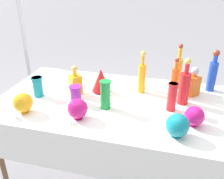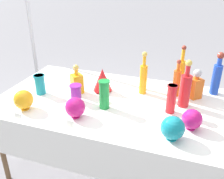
{
  "view_description": "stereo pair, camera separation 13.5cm",
  "coord_description": "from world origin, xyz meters",
  "px_view_note": "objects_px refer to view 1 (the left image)",
  "views": [
    {
      "loc": [
        0.48,
        -1.79,
        1.77
      ],
      "look_at": [
        0.0,
        0.0,
        0.86
      ],
      "focal_mm": 40.0,
      "sensor_mm": 36.0,
      "label": 1
    },
    {
      "loc": [
        0.61,
        -1.75,
        1.77
      ],
      "look_at": [
        0.0,
        0.0,
        0.86
      ],
      "focal_mm": 40.0,
      "sensor_mm": 36.0,
      "label": 2
    }
  ],
  "objects_px": {
    "square_decanter_0": "(193,83)",
    "round_bowl_0": "(78,109)",
    "tall_bottle_1": "(142,76)",
    "tall_bottle_2": "(175,79)",
    "fluted_vase_0": "(101,80)",
    "round_bowl_2": "(177,125)",
    "slender_vase_0": "(38,86)",
    "slender_vase_3": "(172,96)",
    "square_decanter_1": "(75,83)",
    "tall_bottle_4": "(213,73)",
    "round_bowl_1": "(194,116)",
    "canopy_pole": "(23,36)",
    "slender_vase_2": "(105,94)",
    "tall_bottle_3": "(184,86)",
    "tall_bottle_0": "(178,71)",
    "slender_vase_1": "(76,94)",
    "round_bowl_3": "(23,103)"
  },
  "relations": [
    {
      "from": "square_decanter_1",
      "to": "slender_vase_1",
      "type": "relative_size",
      "value": 1.82
    },
    {
      "from": "slender_vase_2",
      "to": "slender_vase_3",
      "type": "bearing_deg",
      "value": 11.48
    },
    {
      "from": "tall_bottle_3",
      "to": "tall_bottle_0",
      "type": "bearing_deg",
      "value": 101.82
    },
    {
      "from": "square_decanter_1",
      "to": "round_bowl_0",
      "type": "height_order",
      "value": "square_decanter_1"
    },
    {
      "from": "slender_vase_0",
      "to": "slender_vase_3",
      "type": "relative_size",
      "value": 0.77
    },
    {
      "from": "slender_vase_0",
      "to": "tall_bottle_4",
      "type": "bearing_deg",
      "value": 19.14
    },
    {
      "from": "round_bowl_1",
      "to": "canopy_pole",
      "type": "xyz_separation_m",
      "value": [
        -1.9,
        0.91,
        0.22
      ]
    },
    {
      "from": "tall_bottle_0",
      "to": "round_bowl_0",
      "type": "height_order",
      "value": "tall_bottle_0"
    },
    {
      "from": "square_decanter_0",
      "to": "canopy_pole",
      "type": "bearing_deg",
      "value": 167.5
    },
    {
      "from": "round_bowl_2",
      "to": "canopy_pole",
      "type": "distance_m",
      "value": 2.1
    },
    {
      "from": "tall_bottle_0",
      "to": "tall_bottle_4",
      "type": "height_order",
      "value": "tall_bottle_0"
    },
    {
      "from": "fluted_vase_0",
      "to": "round_bowl_2",
      "type": "xyz_separation_m",
      "value": [
        0.68,
        -0.51,
        -0.03
      ]
    },
    {
      "from": "tall_bottle_1",
      "to": "tall_bottle_4",
      "type": "height_order",
      "value": "same"
    },
    {
      "from": "slender_vase_1",
      "to": "round_bowl_3",
      "type": "distance_m",
      "value": 0.41
    },
    {
      "from": "tall_bottle_0",
      "to": "tall_bottle_3",
      "type": "relative_size",
      "value": 1.06
    },
    {
      "from": "slender_vase_0",
      "to": "fluted_vase_0",
      "type": "distance_m",
      "value": 0.55
    },
    {
      "from": "slender_vase_3",
      "to": "round_bowl_2",
      "type": "bearing_deg",
      "value": -80.99
    },
    {
      "from": "tall_bottle_1",
      "to": "round_bowl_3",
      "type": "xyz_separation_m",
      "value": [
        -0.82,
        -0.58,
        -0.07
      ]
    },
    {
      "from": "tall_bottle_3",
      "to": "square_decanter_0",
      "type": "bearing_deg",
      "value": 66.89
    },
    {
      "from": "tall_bottle_3",
      "to": "canopy_pole",
      "type": "height_order",
      "value": "canopy_pole"
    },
    {
      "from": "tall_bottle_3",
      "to": "round_bowl_1",
      "type": "height_order",
      "value": "tall_bottle_3"
    },
    {
      "from": "square_decanter_0",
      "to": "slender_vase_3",
      "type": "xyz_separation_m",
      "value": [
        -0.16,
        -0.32,
        0.01
      ]
    },
    {
      "from": "square_decanter_0",
      "to": "slender_vase_2",
      "type": "bearing_deg",
      "value": -147.94
    },
    {
      "from": "tall_bottle_4",
      "to": "slender_vase_2",
      "type": "height_order",
      "value": "tall_bottle_4"
    },
    {
      "from": "slender_vase_0",
      "to": "square_decanter_1",
      "type": "bearing_deg",
      "value": 22.26
    },
    {
      "from": "tall_bottle_1",
      "to": "round_bowl_1",
      "type": "height_order",
      "value": "tall_bottle_1"
    },
    {
      "from": "slender_vase_0",
      "to": "round_bowl_1",
      "type": "bearing_deg",
      "value": -5.5
    },
    {
      "from": "tall_bottle_3",
      "to": "slender_vase_3",
      "type": "bearing_deg",
      "value": -122.74
    },
    {
      "from": "tall_bottle_1",
      "to": "round_bowl_1",
      "type": "bearing_deg",
      "value": -44.43
    },
    {
      "from": "tall_bottle_1",
      "to": "tall_bottle_2",
      "type": "relative_size",
      "value": 1.16
    },
    {
      "from": "slender_vase_1",
      "to": "canopy_pole",
      "type": "relative_size",
      "value": 0.05
    },
    {
      "from": "tall_bottle_3",
      "to": "round_bowl_3",
      "type": "relative_size",
      "value": 2.46
    },
    {
      "from": "square_decanter_0",
      "to": "canopy_pole",
      "type": "height_order",
      "value": "canopy_pole"
    },
    {
      "from": "slender_vase_0",
      "to": "slender_vase_1",
      "type": "height_order",
      "value": "slender_vase_0"
    },
    {
      "from": "tall_bottle_0",
      "to": "slender_vase_0",
      "type": "xyz_separation_m",
      "value": [
        -1.15,
        -0.48,
        -0.07
      ]
    },
    {
      "from": "square_decanter_1",
      "to": "tall_bottle_0",
      "type": "bearing_deg",
      "value": 22.92
    },
    {
      "from": "slender_vase_3",
      "to": "round_bowl_3",
      "type": "relative_size",
      "value": 1.44
    },
    {
      "from": "tall_bottle_1",
      "to": "round_bowl_2",
      "type": "distance_m",
      "value": 0.68
    },
    {
      "from": "round_bowl_1",
      "to": "tall_bottle_4",
      "type": "bearing_deg",
      "value": 75.65
    },
    {
      "from": "fluted_vase_0",
      "to": "round_bowl_1",
      "type": "bearing_deg",
      "value": -24.03
    },
    {
      "from": "square_decanter_0",
      "to": "round_bowl_1",
      "type": "bearing_deg",
      "value": -89.81
    },
    {
      "from": "round_bowl_0",
      "to": "round_bowl_2",
      "type": "xyz_separation_m",
      "value": [
        0.71,
        -0.04,
        0.0
      ]
    },
    {
      "from": "slender_vase_3",
      "to": "canopy_pole",
      "type": "height_order",
      "value": "canopy_pole"
    },
    {
      "from": "slender_vase_0",
      "to": "slender_vase_3",
      "type": "bearing_deg",
      "value": 2.7
    },
    {
      "from": "square_decanter_0",
      "to": "round_bowl_0",
      "type": "distance_m",
      "value": 1.03
    },
    {
      "from": "slender_vase_0",
      "to": "slender_vase_2",
      "type": "distance_m",
      "value": 0.62
    },
    {
      "from": "square_decanter_1",
      "to": "slender_vase_1",
      "type": "height_order",
      "value": "square_decanter_1"
    },
    {
      "from": "tall_bottle_1",
      "to": "slender_vase_0",
      "type": "distance_m",
      "value": 0.91
    },
    {
      "from": "slender_vase_1",
      "to": "round_bowl_1",
      "type": "xyz_separation_m",
      "value": [
        0.93,
        -0.1,
        -0.0
      ]
    },
    {
      "from": "round_bowl_0",
      "to": "fluted_vase_0",
      "type": "bearing_deg",
      "value": 86.03
    }
  ]
}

